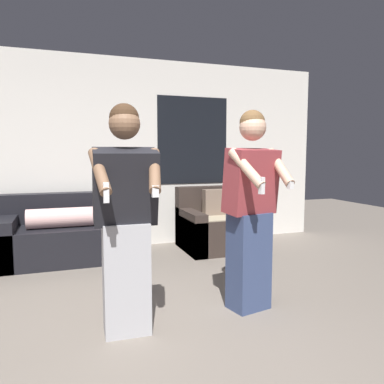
{
  "coord_description": "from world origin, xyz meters",
  "views": [
    {
      "loc": [
        -0.62,
        -2.17,
        1.36
      ],
      "look_at": [
        0.35,
        0.62,
        1.05
      ],
      "focal_mm": 35.0,
      "sensor_mm": 36.0,
      "label": 1
    }
  ],
  "objects_px": {
    "couch": "(69,235)",
    "person_left": "(126,221)",
    "armchair": "(216,227)",
    "person_right": "(251,210)"
  },
  "relations": [
    {
      "from": "couch",
      "to": "person_left",
      "type": "height_order",
      "value": "person_left"
    },
    {
      "from": "couch",
      "to": "person_left",
      "type": "relative_size",
      "value": 1.03
    },
    {
      "from": "armchair",
      "to": "person_left",
      "type": "xyz_separation_m",
      "value": [
        -1.62,
        -2.13,
        0.55
      ]
    },
    {
      "from": "couch",
      "to": "person_right",
      "type": "relative_size",
      "value": 1.02
    },
    {
      "from": "person_left",
      "to": "person_right",
      "type": "relative_size",
      "value": 1.0
    },
    {
      "from": "armchair",
      "to": "person_left",
      "type": "height_order",
      "value": "person_left"
    },
    {
      "from": "armchair",
      "to": "person_right",
      "type": "distance_m",
      "value": 2.17
    },
    {
      "from": "couch",
      "to": "person_left",
      "type": "distance_m",
      "value": 2.33
    },
    {
      "from": "couch",
      "to": "person_right",
      "type": "distance_m",
      "value": 2.64
    },
    {
      "from": "couch",
      "to": "armchair",
      "type": "height_order",
      "value": "armchair"
    }
  ]
}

